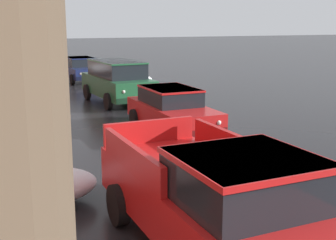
{
  "coord_description": "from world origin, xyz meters",
  "views": [
    {
      "loc": [
        -4.52,
        1.02,
        3.43
      ],
      "look_at": [
        -0.17,
        10.76,
        1.09
      ],
      "focal_mm": 47.75,
      "sensor_mm": 36.0,
      "label": 1
    }
  ],
  "objects_px": {
    "sedan_red_parked_kerbside_close": "(172,109)",
    "fire_hydrant": "(55,239)",
    "suv_green_parked_kerbside_mid": "(117,80)",
    "pickup_truck_red_approaching_near_lane": "(220,203)",
    "sedan_darkblue_parked_far_down_block": "(81,69)"
  },
  "relations": [
    {
      "from": "sedan_red_parked_kerbside_close",
      "to": "suv_green_parked_kerbside_mid",
      "type": "height_order",
      "value": "suv_green_parked_kerbside_mid"
    },
    {
      "from": "sedan_red_parked_kerbside_close",
      "to": "sedan_darkblue_parked_far_down_block",
      "type": "distance_m",
      "value": 13.61
    },
    {
      "from": "sedan_red_parked_kerbside_close",
      "to": "fire_hydrant",
      "type": "height_order",
      "value": "sedan_red_parked_kerbside_close"
    },
    {
      "from": "sedan_red_parked_kerbside_close",
      "to": "suv_green_parked_kerbside_mid",
      "type": "bearing_deg",
      "value": 89.16
    },
    {
      "from": "pickup_truck_red_approaching_near_lane",
      "to": "sedan_darkblue_parked_far_down_block",
      "type": "relative_size",
      "value": 1.31
    },
    {
      "from": "pickup_truck_red_approaching_near_lane",
      "to": "suv_green_parked_kerbside_mid",
      "type": "distance_m",
      "value": 13.57
    },
    {
      "from": "pickup_truck_red_approaching_near_lane",
      "to": "suv_green_parked_kerbside_mid",
      "type": "height_order",
      "value": "suv_green_parked_kerbside_mid"
    },
    {
      "from": "pickup_truck_red_approaching_near_lane",
      "to": "sedan_red_parked_kerbside_close",
      "type": "bearing_deg",
      "value": 70.54
    },
    {
      "from": "suv_green_parked_kerbside_mid",
      "to": "sedan_darkblue_parked_far_down_block",
      "type": "distance_m",
      "value": 7.71
    },
    {
      "from": "sedan_red_parked_kerbside_close",
      "to": "fire_hydrant",
      "type": "relative_size",
      "value": 5.73
    },
    {
      "from": "sedan_darkblue_parked_far_down_block",
      "to": "fire_hydrant",
      "type": "relative_size",
      "value": 5.74
    },
    {
      "from": "pickup_truck_red_approaching_near_lane",
      "to": "sedan_red_parked_kerbside_close",
      "type": "height_order",
      "value": "pickup_truck_red_approaching_near_lane"
    },
    {
      "from": "pickup_truck_red_approaching_near_lane",
      "to": "fire_hydrant",
      "type": "bearing_deg",
      "value": 158.11
    },
    {
      "from": "sedan_red_parked_kerbside_close",
      "to": "sedan_darkblue_parked_far_down_block",
      "type": "height_order",
      "value": "same"
    },
    {
      "from": "sedan_red_parked_kerbside_close",
      "to": "pickup_truck_red_approaching_near_lane",
      "type": "bearing_deg",
      "value": -109.46
    }
  ]
}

